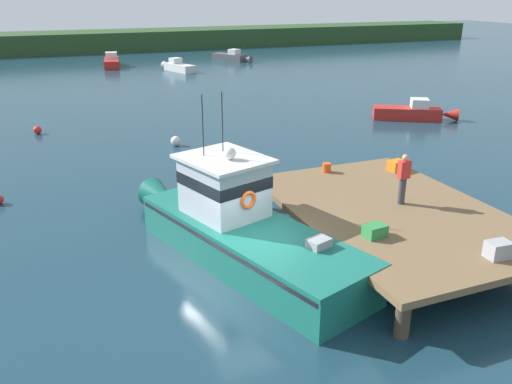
{
  "coord_description": "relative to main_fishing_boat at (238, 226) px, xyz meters",
  "views": [
    {
      "loc": [
        -4.79,
        -12.35,
        7.58
      ],
      "look_at": [
        1.2,
        2.47,
        1.4
      ],
      "focal_mm": 36.93,
      "sensor_mm": 36.0,
      "label": 1
    }
  ],
  "objects": [
    {
      "name": "bait_bucket",
      "position": [
        4.59,
        2.89,
        0.36
      ],
      "size": [
        0.32,
        0.32,
        0.34
      ],
      "primitive_type": "cylinder",
      "color": "#E04C19",
      "rests_on": "dock"
    },
    {
      "name": "crate_single_by_cleat",
      "position": [
        7.11,
        2.06,
        0.39
      ],
      "size": [
        0.67,
        0.54,
        0.39
      ],
      "primitive_type": "cube",
      "rotation": [
        0.0,
        0.0,
        0.19
      ],
      "color": "orange",
      "rests_on": "dock"
    },
    {
      "name": "moored_boat_far_left",
      "position": [
        2.21,
        44.15,
        -0.51
      ],
      "size": [
        2.1,
        5.75,
        1.44
      ],
      "color": "red",
      "rests_on": "ground"
    },
    {
      "name": "ground_plane",
      "position": [
        -0.03,
        -1.01,
        -1.01
      ],
      "size": [
        200.0,
        200.0,
        0.0
      ],
      "primitive_type": "plane",
      "color": "#193847"
    },
    {
      "name": "dock",
      "position": [
        4.77,
        -1.01,
        0.07
      ],
      "size": [
        6.0,
        9.0,
        1.2
      ],
      "color": "#4C3D2D",
      "rests_on": "ground"
    },
    {
      "name": "far_shoreline",
      "position": [
        -0.03,
        60.99,
        0.19
      ],
      "size": [
        120.0,
        8.0,
        2.4
      ],
      "primitive_type": "cube",
      "color": "#284723",
      "rests_on": "ground"
    },
    {
      "name": "crate_single_far",
      "position": [
        3.13,
        -2.44,
        0.36
      ],
      "size": [
        0.64,
        0.5,
        0.34
      ],
      "primitive_type": "cube",
      "rotation": [
        0.0,
        0.0,
        0.11
      ],
      "color": "#2D8442",
      "rests_on": "dock"
    },
    {
      "name": "main_fishing_boat",
      "position": [
        0.0,
        0.0,
        0.0
      ],
      "size": [
        4.87,
        9.89,
        4.8
      ],
      "color": "#196B5B",
      "rests_on": "ground"
    },
    {
      "name": "moored_boat_far_right",
      "position": [
        16.26,
        12.82,
        -0.56
      ],
      "size": [
        4.9,
        3.44,
        1.29
      ],
      "color": "red",
      "rests_on": "ground"
    },
    {
      "name": "deckhand_by_the_boat",
      "position": [
        5.26,
        -0.72,
        1.05
      ],
      "size": [
        0.36,
        0.22,
        1.63
      ],
      "color": "#383842",
      "rests_on": "dock"
    },
    {
      "name": "moored_boat_off_the_point",
      "position": [
        7.81,
        38.53,
        -0.58
      ],
      "size": [
        2.49,
        4.92,
        1.24
      ],
      "color": "silver",
      "rests_on": "ground"
    },
    {
      "name": "mooring_buoy_spare_mooring",
      "position": [
        -5.42,
        17.77,
        -0.78
      ],
      "size": [
        0.45,
        0.45,
        0.45
      ],
      "primitive_type": "sphere",
      "color": "red",
      "rests_on": "ground"
    },
    {
      "name": "moored_boat_outer_mooring",
      "position": [
        15.39,
        43.92,
        -0.56
      ],
      "size": [
        3.55,
        4.9,
        1.3
      ],
      "color": "#4C4C51",
      "rests_on": "ground"
    },
    {
      "name": "mooring_buoy_channel_marker",
      "position": [
        1.17,
        12.53,
        -0.75
      ],
      "size": [
        0.51,
        0.51,
        0.51
      ],
      "primitive_type": "sphere",
      "color": "silver",
      "rests_on": "ground"
    },
    {
      "name": "crate_stack_near_edge",
      "position": [
        5.33,
        -4.64,
        0.41
      ],
      "size": [
        0.63,
        0.48,
        0.44
      ],
      "primitive_type": "cube",
      "rotation": [
        0.0,
        0.0,
        -0.08
      ],
      "color": "#9E9EA3",
      "rests_on": "dock"
    }
  ]
}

